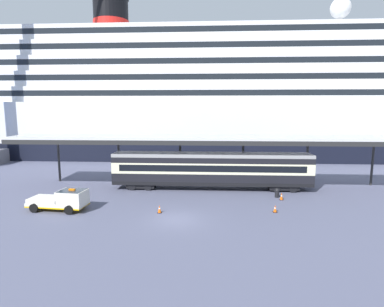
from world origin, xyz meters
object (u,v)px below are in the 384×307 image
Objects in this scene: traffic_cone_mid at (159,209)px; quay_bollard at (277,192)px; train_carriage at (211,169)px; cruise_ship at (140,101)px; traffic_cone_near at (281,196)px; service_truck at (63,199)px; traffic_cone_far at (275,209)px.

quay_bollard is at bearing 25.61° from traffic_cone_mid.
train_carriage is at bearing 61.63° from traffic_cone_mid.
cruise_ship is 198.41× the size of traffic_cone_near.
traffic_cone_near is (22.30, -36.21, -10.44)m from cruise_ship.
train_carriage is 30.08× the size of traffic_cone_near.
service_truck reaches higher than traffic_cone_near.
traffic_cone_near is at bearing 21.44° from traffic_cone_mid.
traffic_cone_far is at bearing -54.45° from train_carriage.
traffic_cone_far is at bearing -103.86° from quay_bollard.
service_truck is at bearing -168.07° from traffic_cone_near.
service_truck is 20.83m from traffic_cone_near.
service_truck is (-13.37, -8.26, -1.32)m from train_carriage.
traffic_cone_mid is 10.19m from traffic_cone_far.
traffic_cone_far is (20.87, -40.06, -10.47)m from cruise_ship.
service_truck reaches higher than quay_bollard.
cruise_ship is at bearing 117.52° from traffic_cone_far.
traffic_cone_mid is 12.57m from quay_bollard.
traffic_cone_mid is at bearing -118.37° from train_carriage.
train_carriage reaches higher than quay_bollard.
quay_bollard is at bearing 106.52° from traffic_cone_near.
traffic_cone_mid is 1.04× the size of traffic_cone_far.
service_truck is 18.96m from traffic_cone_far.
cruise_ship is 43.79m from traffic_cone_near.
train_carriage is 7.62m from quay_bollard.
service_truck is 5.60× the size of quay_bollard.
service_truck is 20.77m from quay_bollard.
cruise_ship reaches higher than traffic_cone_mid.
traffic_cone_far is at bearing -62.48° from cruise_ship.
traffic_cone_near reaches higher than traffic_cone_far.
traffic_cone_near is (20.37, 4.30, -0.63)m from service_truck.
cruise_ship is at bearing 121.62° from traffic_cone_near.
train_carriage reaches higher than service_truck.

